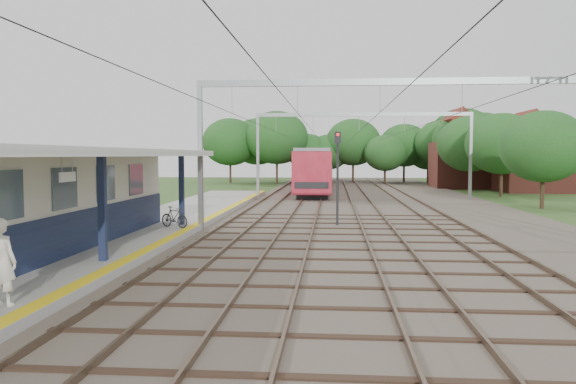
{
  "coord_description": "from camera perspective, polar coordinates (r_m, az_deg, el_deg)",
  "views": [
    {
      "loc": [
        1.12,
        -10.54,
        3.58
      ],
      "look_at": [
        -1.3,
        19.59,
        1.6
      ],
      "focal_mm": 35.0,
      "sensor_mm": 36.0,
      "label": 1
    }
  ],
  "objects": [
    {
      "name": "bicycle",
      "position": [
        25.6,
        -11.47,
        -2.52
      ],
      "size": [
        1.58,
        1.13,
        0.94
      ],
      "primitive_type": "imported",
      "rotation": [
        0.0,
        0.0,
        1.07
      ],
      "color": "black",
      "rests_on": "platform"
    },
    {
      "name": "train",
      "position": [
        61.94,
        3.09,
        2.52
      ],
      "size": [
        3.1,
        38.55,
        4.06
      ],
      "color": "black",
      "rests_on": "ballast_bed"
    },
    {
      "name": "rail_tracks",
      "position": [
        40.68,
        5.11,
        -1.07
      ],
      "size": [
        11.8,
        88.0,
        0.15
      ],
      "color": "brown",
      "rests_on": "ballast_bed"
    },
    {
      "name": "house_far",
      "position": [
        64.29,
        18.0,
        3.26
      ],
      "size": [
        8.0,
        6.12,
        8.66
      ],
      "color": "brown",
      "rests_on": "ground"
    },
    {
      "name": "catenary_system",
      "position": [
        35.95,
        8.25,
        6.79
      ],
      "size": [
        17.22,
        88.0,
        7.0
      ],
      "color": "gray",
      "rests_on": "ground"
    },
    {
      "name": "house_near",
      "position": [
        59.94,
        23.99,
        2.86
      ],
      "size": [
        7.0,
        6.12,
        7.89
      ],
      "color": "brown",
      "rests_on": "ground"
    },
    {
      "name": "person",
      "position": [
        13.58,
        -27.05,
        -6.33
      ],
      "size": [
        0.77,
        0.58,
        1.9
      ],
      "primitive_type": "imported",
      "rotation": [
        0.0,
        0.0,
        2.94
      ],
      "color": "white",
      "rests_on": "platform"
    },
    {
      "name": "platform",
      "position": [
        26.23,
        -14.67,
        -3.83
      ],
      "size": [
        5.0,
        52.0,
        0.35
      ],
      "primitive_type": "cube",
      "color": "gray",
      "rests_on": "ground"
    },
    {
      "name": "ground",
      "position": [
        11.19,
        -1.44,
        -14.92
      ],
      "size": [
        160.0,
        160.0,
        0.0
      ],
      "primitive_type": "plane",
      "color": "#2D4C1E",
      "rests_on": "ground"
    },
    {
      "name": "signal_post",
      "position": [
        28.02,
        5.06,
        2.73
      ],
      "size": [
        0.34,
        0.28,
        4.75
      ],
      "rotation": [
        0.0,
        0.0,
        -0.05
      ],
      "color": "black",
      "rests_on": "ground"
    },
    {
      "name": "canopy",
      "position": [
        18.78,
        -23.72,
        3.63
      ],
      "size": [
        6.4,
        20.0,
        3.44
      ],
      "color": "#131D3D",
      "rests_on": "platform"
    },
    {
      "name": "tree_band",
      "position": [
        67.73,
        6.91,
        4.85
      ],
      "size": [
        31.72,
        30.88,
        8.82
      ],
      "color": "#382619",
      "rests_on": "ground"
    },
    {
      "name": "yellow_stripe",
      "position": [
        25.56,
        -9.9,
        -3.56
      ],
      "size": [
        0.45,
        52.0,
        0.01
      ],
      "primitive_type": "cube",
      "color": "yellow",
      "rests_on": "platform"
    },
    {
      "name": "ballast_bed",
      "position": [
        40.8,
        8.62,
        -1.26
      ],
      "size": [
        18.0,
        90.0,
        0.1
      ],
      "primitive_type": "cube",
      "color": "#473D33",
      "rests_on": "ground"
    },
    {
      "name": "station_building",
      "position": [
        20.25,
        -25.02,
        -0.95
      ],
      "size": [
        3.41,
        18.0,
        3.4
      ],
      "color": "beige",
      "rests_on": "platform"
    }
  ]
}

